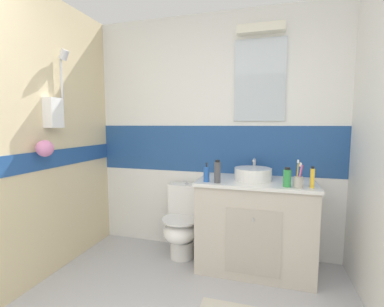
{
  "coord_description": "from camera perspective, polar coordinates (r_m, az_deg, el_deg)",
  "views": [
    {
      "loc": [
        0.58,
        -0.4,
        1.36
      ],
      "look_at": [
        -0.1,
        1.94,
        1.1
      ],
      "focal_mm": 25.17,
      "sensor_mm": 36.0,
      "label": 1
    }
  ],
  "objects": [
    {
      "name": "vanity_cabinet",
      "position": [
        2.69,
        13.15,
        -14.41
      ],
      "size": [
        1.05,
        0.59,
        0.85
      ],
      "color": "beige",
      "rests_on": "ground_plane"
    },
    {
      "name": "toilet",
      "position": [
        2.87,
        -2.0,
        -14.53
      ],
      "size": [
        0.37,
        0.5,
        0.75
      ],
      "color": "white",
      "rests_on": "ground_plane"
    },
    {
      "name": "mouthwash_bottle",
      "position": [
        2.36,
        19.51,
        -4.84
      ],
      "size": [
        0.06,
        0.06,
        0.16
      ],
      "color": "green",
      "rests_on": "vanity_cabinet"
    },
    {
      "name": "sink_basin",
      "position": [
        2.58,
        12.79,
        -4.12
      ],
      "size": [
        0.34,
        0.39,
        0.18
      ],
      "color": "white",
      "rests_on": "vanity_cabinet"
    },
    {
      "name": "toothbrush_cup",
      "position": [
        2.36,
        21.63,
        -5.41
      ],
      "size": [
        0.08,
        0.08,
        0.23
      ],
      "color": "#B2ADA3",
      "rests_on": "vanity_cabinet"
    },
    {
      "name": "shampoo_bottle_tall",
      "position": [
        2.39,
        5.4,
        -3.91
      ],
      "size": [
        0.06,
        0.06,
        0.2
      ],
      "color": "#4C4C51",
      "rests_on": "vanity_cabinet"
    },
    {
      "name": "soap_dispenser",
      "position": [
        2.43,
        3.08,
        -4.39
      ],
      "size": [
        0.05,
        0.05,
        0.18
      ],
      "color": "#2659B2",
      "rests_on": "vanity_cabinet"
    },
    {
      "name": "wall_left_shower_alcove",
      "position": [
        2.51,
        -34.11,
        2.53
      ],
      "size": [
        0.26,
        3.48,
        2.5
      ],
      "color": "beige",
      "rests_on": "ground_plane"
    },
    {
      "name": "toothpaste_tube_upright",
      "position": [
        2.4,
        24.15,
        -4.7
      ],
      "size": [
        0.03,
        0.03,
        0.18
      ],
      "color": "yellow",
      "rests_on": "vanity_cabinet"
    },
    {
      "name": "wall_back_tiled",
      "position": [
        2.91,
        4.83,
        4.12
      ],
      "size": [
        3.2,
        0.2,
        2.5
      ],
      "color": "white",
      "rests_on": "ground_plane"
    }
  ]
}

